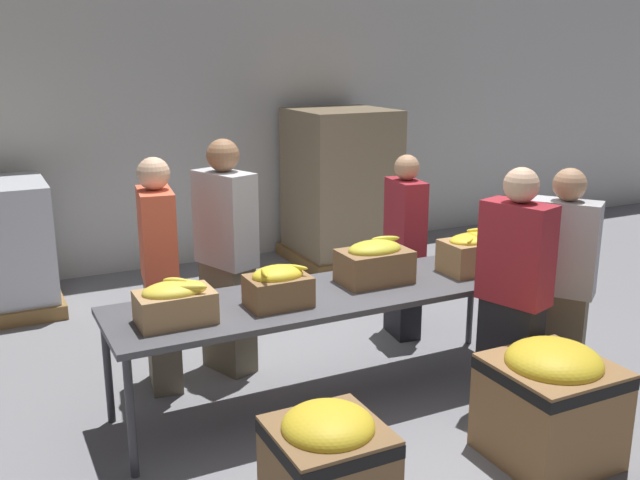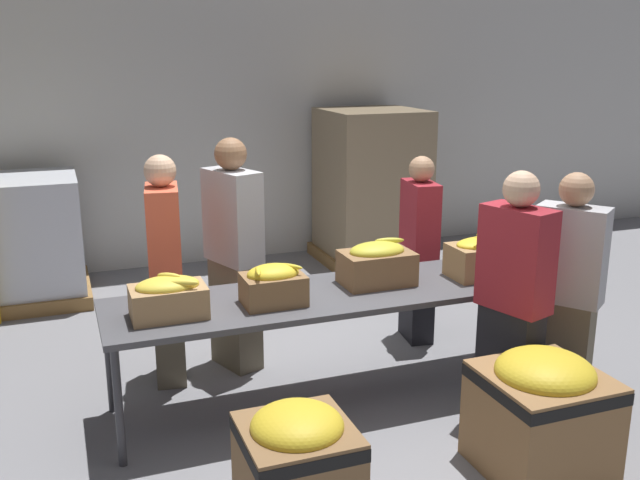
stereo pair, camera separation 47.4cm
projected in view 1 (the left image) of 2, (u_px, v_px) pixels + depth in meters
The scene contains 15 objects.
ground_plane at pixel (333, 397), 4.98m from camera, with size 30.00×30.00×0.00m, color gray.
wall_back at pixel (177, 83), 7.61m from camera, with size 16.00×0.08×4.00m.
sorting_table at pixel (333, 298), 4.79m from camera, with size 3.01×0.81×0.78m.
banana_box_0 at pixel (175, 302), 4.21m from camera, with size 0.45×0.29×0.27m.
banana_box_1 at pixel (278, 286), 4.48m from camera, with size 0.39×0.29×0.27m.
banana_box_2 at pixel (375, 262), 4.94m from camera, with size 0.49×0.32×0.31m.
banana_box_3 at pixel (474, 252), 5.18m from camera, with size 0.47×0.31×0.30m.
volunteer_0 at pixel (160, 277), 4.95m from camera, with size 0.28×0.47×1.66m.
volunteer_1 at pixel (513, 296), 4.57m from camera, with size 0.35×0.49×1.66m.
volunteer_2 at pixel (227, 259), 5.21m from camera, with size 0.38×0.52×1.75m.
volunteer_3 at pixel (404, 248), 5.88m from camera, with size 0.26×0.44×1.54m.
volunteer_4 at pixel (560, 288), 4.79m from camera, with size 0.43×0.48×1.61m.
donation_bin_0 at pixel (328, 466), 3.53m from camera, with size 0.55×0.55×0.67m.
donation_bin_1 at pixel (550, 398), 4.15m from camera, with size 0.66×0.66×0.73m.
pallet_stack_1 at pixel (341, 187), 8.01m from camera, with size 1.13×1.13×1.72m.
Camera 1 is at (-2.09, -4.01, 2.36)m, focal length 40.00 mm.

